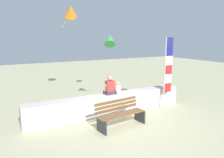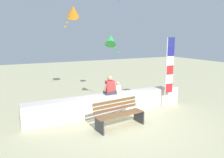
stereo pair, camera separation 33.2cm
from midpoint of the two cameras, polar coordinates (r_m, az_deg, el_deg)
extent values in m
plane|color=#C0BB8F|center=(7.65, 4.97, -12.00)|extent=(40.00, 40.00, 0.00)
cube|color=beige|center=(8.56, 0.52, -6.60)|extent=(6.56, 0.54, 0.79)
cube|color=brown|center=(7.17, 4.33, -9.72)|extent=(1.73, 0.25, 0.03)
cube|color=brown|center=(7.25, 3.79, -9.47)|extent=(1.73, 0.25, 0.03)
cube|color=brown|center=(7.34, 3.26, -9.21)|extent=(1.73, 0.25, 0.03)
cube|color=brown|center=(7.42, 2.75, -8.96)|extent=(1.73, 0.25, 0.03)
cube|color=brown|center=(7.46, 2.28, -7.86)|extent=(1.72, 0.23, 0.10)
cube|color=brown|center=(7.44, 2.18, -6.87)|extent=(1.72, 0.23, 0.10)
cube|color=brown|center=(7.42, 2.09, -5.87)|extent=(1.72, 0.23, 0.10)
cube|color=#2D2D33|center=(6.97, -1.98, -12.33)|extent=(0.11, 0.53, 0.45)
cube|color=#2D2D33|center=(7.84, 8.32, -9.70)|extent=(0.11, 0.53, 0.45)
cube|color=#3A3444|center=(8.48, 0.58, -3.60)|extent=(0.43, 0.36, 0.12)
cube|color=red|center=(8.41, 0.58, -1.84)|extent=(0.34, 0.22, 0.41)
cylinder|color=tan|center=(8.32, -0.63, -2.34)|extent=(0.07, 0.17, 0.30)
cylinder|color=tan|center=(8.50, 1.89, -2.05)|extent=(0.07, 0.17, 0.30)
sphere|color=tan|center=(8.35, 0.59, 0.24)|extent=(0.21, 0.21, 0.21)
cube|color=tan|center=(8.64, 2.61, -3.48)|extent=(0.27, 0.22, 0.07)
cube|color=silver|center=(8.60, 2.62, -2.40)|extent=(0.21, 0.14, 0.26)
cylinder|color=#DBA986|center=(8.53, 1.90, -2.71)|extent=(0.04, 0.10, 0.19)
cylinder|color=#DBA986|center=(8.66, 3.42, -2.52)|extent=(0.04, 0.10, 0.19)
sphere|color=#DBA986|center=(8.55, 2.64, -1.13)|extent=(0.13, 0.13, 0.13)
cylinder|color=#B7B7BC|center=(9.21, 15.07, 1.31)|extent=(0.05, 0.05, 2.98)
cube|color=red|center=(9.46, 15.81, -2.31)|extent=(0.36, 0.02, 0.38)
cube|color=white|center=(9.38, 15.94, -0.02)|extent=(0.36, 0.02, 0.38)
cube|color=red|center=(9.32, 16.06, 2.29)|extent=(0.36, 0.02, 0.38)
cube|color=white|center=(9.27, 16.19, 4.64)|extent=(0.36, 0.02, 0.38)
cube|color=navy|center=(9.24, 16.31, 7.00)|extent=(0.36, 0.02, 0.38)
cube|color=navy|center=(9.23, 16.44, 9.38)|extent=(0.36, 0.02, 0.38)
sphere|color=#A750CC|center=(9.31, 3.12, 20.13)|extent=(0.08, 0.08, 0.08)
cone|color=green|center=(8.99, 0.73, 10.40)|extent=(0.74, 0.81, 0.66)
sphere|color=green|center=(8.99, 1.38, 9.25)|extent=(0.08, 0.08, 0.08)
sphere|color=green|center=(8.99, 2.01, 8.10)|extent=(0.08, 0.08, 0.08)
sphere|color=green|center=(9.00, 2.65, 6.95)|extent=(0.08, 0.08, 0.08)
cone|color=orange|center=(10.74, -9.34, 17.31)|extent=(0.74, 0.92, 0.81)
sphere|color=orange|center=(10.71, -9.86, 16.34)|extent=(0.08, 0.08, 0.08)
sphere|color=orange|center=(10.69, -10.38, 15.37)|extent=(0.08, 0.08, 0.08)
sphere|color=orange|center=(10.67, -10.90, 14.39)|extent=(0.08, 0.08, 0.08)
sphere|color=orange|center=(10.65, -11.42, 13.40)|extent=(0.08, 0.08, 0.08)
camera|label=1|loc=(0.17, -88.86, 0.22)|focal=34.53mm
camera|label=2|loc=(0.17, 91.14, -0.22)|focal=34.53mm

